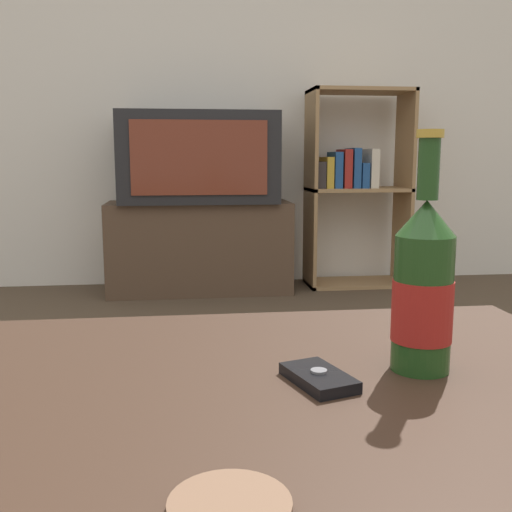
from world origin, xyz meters
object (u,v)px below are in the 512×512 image
at_px(bookshelf, 353,183).
at_px(cell_phone, 319,378).
at_px(tv_stand, 200,247).
at_px(beer_bottle, 423,289).
at_px(television, 198,158).

bearing_deg(bookshelf, cell_phone, -106.95).
xyz_separation_m(tv_stand, bookshelf, (0.89, 0.06, 0.35)).
xyz_separation_m(beer_bottle, cell_phone, (-0.14, -0.03, -0.10)).
bearing_deg(tv_stand, bookshelf, 3.57).
bearing_deg(television, beer_bottle, -85.60).
relative_size(tv_stand, beer_bottle, 3.37).
relative_size(television, cell_phone, 7.57).
xyz_separation_m(tv_stand, television, (-0.00, -0.00, 0.49)).
height_order(tv_stand, bookshelf, bookshelf).
height_order(bookshelf, cell_phone, bookshelf).
bearing_deg(cell_phone, television, 73.60).
bearing_deg(television, cell_phone, -88.61).
xyz_separation_m(television, beer_bottle, (0.20, -2.63, -0.16)).
bearing_deg(bookshelf, television, -176.18).
distance_m(bookshelf, beer_bottle, 2.77).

